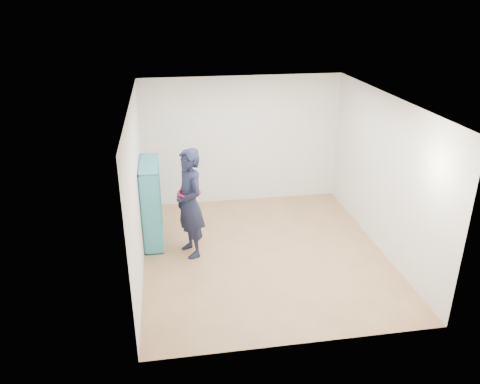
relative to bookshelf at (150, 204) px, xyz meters
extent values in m
plane|color=#926642|center=(1.86, -0.77, -0.70)|extent=(4.50, 4.50, 0.00)
plane|color=white|center=(1.86, -0.77, 1.90)|extent=(4.50, 4.50, 0.00)
cube|color=silver|center=(-0.14, -0.77, 0.60)|extent=(0.02, 4.50, 2.60)
cube|color=silver|center=(3.86, -0.77, 0.60)|extent=(0.02, 4.50, 2.60)
cube|color=silver|center=(1.86, 1.48, 0.60)|extent=(4.00, 0.02, 2.60)
cube|color=silver|center=(1.86, -3.02, 0.60)|extent=(4.00, 0.02, 2.60)
cube|color=teal|center=(0.02, -0.53, 0.02)|extent=(0.32, 0.02, 1.45)
cube|color=teal|center=(0.02, 0.54, 0.02)|extent=(0.32, 0.02, 1.45)
cube|color=teal|center=(0.02, 0.01, -0.69)|extent=(0.32, 1.08, 0.02)
cube|color=teal|center=(0.02, 0.01, 0.73)|extent=(0.32, 1.08, 0.02)
cube|color=teal|center=(-0.12, 0.01, 0.02)|extent=(0.02, 1.08, 1.45)
cube|color=teal|center=(0.02, -0.17, 0.02)|extent=(0.29, 0.02, 1.40)
cube|color=teal|center=(0.02, 0.18, 0.02)|extent=(0.29, 0.02, 1.40)
cube|color=teal|center=(0.02, 0.01, -0.33)|extent=(0.29, 1.04, 0.02)
cube|color=teal|center=(0.02, 0.01, 0.02)|extent=(0.29, 1.04, 0.02)
cube|color=teal|center=(0.02, 0.01, 0.37)|extent=(0.29, 1.04, 0.02)
cube|color=beige|center=(0.04, -0.35, -0.64)|extent=(0.20, 0.13, 0.05)
cube|color=black|center=(0.05, -0.39, -0.21)|extent=(0.16, 0.14, 0.21)
cube|color=maroon|center=(0.05, -0.39, 0.16)|extent=(0.16, 0.14, 0.26)
cube|color=silver|center=(0.04, -0.35, 0.42)|extent=(0.20, 0.13, 0.08)
cube|color=navy|center=(0.05, -0.05, -0.56)|extent=(0.16, 0.14, 0.22)
cube|color=brown|center=(0.05, -0.05, -0.21)|extent=(0.16, 0.14, 0.23)
cube|color=#BFB28C|center=(0.04, 0.00, 0.06)|extent=(0.20, 0.13, 0.05)
cube|color=#26594C|center=(0.05, -0.05, 0.47)|extent=(0.16, 0.14, 0.18)
cube|color=beige|center=(0.05, 0.30, -0.55)|extent=(0.16, 0.14, 0.23)
cube|color=black|center=(0.04, 0.35, -0.28)|extent=(0.20, 0.13, 0.08)
cube|color=maroon|center=(0.05, 0.30, 0.16)|extent=(0.16, 0.14, 0.26)
cube|color=silver|center=(0.05, 0.30, 0.49)|extent=(0.16, 0.14, 0.21)
imported|color=black|center=(0.66, -0.57, 0.22)|extent=(0.65, 0.78, 1.84)
torus|color=#AA0D3A|center=(0.66, -0.57, 0.41)|extent=(0.49, 0.49, 0.04)
cube|color=silver|center=(0.48, -0.54, 0.34)|extent=(0.05, 0.08, 0.13)
cube|color=black|center=(0.48, -0.54, 0.34)|extent=(0.05, 0.08, 0.13)
camera|label=1|loc=(0.36, -7.49, 3.38)|focal=35.00mm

